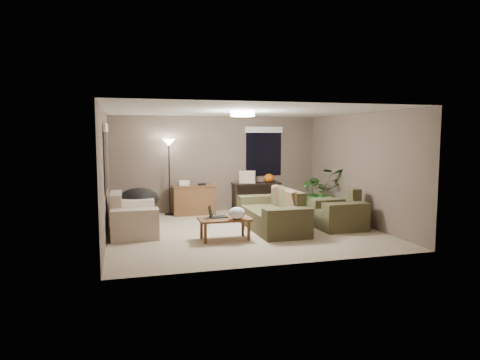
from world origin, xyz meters
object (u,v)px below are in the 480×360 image
object	(u,v)px
floor_lamp	(169,151)
houseplant	(320,197)
papasan_chair	(139,202)
cat_scratching_post	(330,209)
armchair	(339,215)
console_table	(256,194)
desk	(194,200)
coffee_table	(225,221)
loveseat	(132,219)
main_sofa	(273,215)

from	to	relation	value
floor_lamp	houseplant	xyz separation A→B (m)	(3.64, -1.06, -1.13)
papasan_chair	cat_scratching_post	bearing A→B (deg)	-8.95
papasan_chair	floor_lamp	distance (m)	1.60
floor_lamp	cat_scratching_post	xyz separation A→B (m)	(3.69, -1.50, -1.38)
armchair	console_table	size ratio (longest dim) A/B	0.77
armchair	cat_scratching_post	size ratio (longest dim) A/B	2.00
cat_scratching_post	papasan_chair	bearing A→B (deg)	171.05
desk	papasan_chair	xyz separation A→B (m)	(-1.38, -0.65, 0.09)
coffee_table	floor_lamp	xyz separation A→B (m)	(-0.73, 2.93, 1.24)
loveseat	armchair	bearing A→B (deg)	-9.31
armchair	loveseat	bearing A→B (deg)	170.69
coffee_table	houseplant	bearing A→B (deg)	32.70
desk	floor_lamp	distance (m)	1.36
coffee_table	papasan_chair	bearing A→B (deg)	125.63
cat_scratching_post	desk	bearing A→B (deg)	156.41
console_table	floor_lamp	size ratio (longest dim) A/B	0.68
loveseat	houseplant	world-z (taller)	houseplant
console_table	floor_lamp	xyz separation A→B (m)	(-2.29, 0.02, 1.16)
houseplant	floor_lamp	bearing A→B (deg)	163.84
armchair	floor_lamp	bearing A→B (deg)	142.15
coffee_table	console_table	distance (m)	3.30
console_table	papasan_chair	world-z (taller)	papasan_chair
main_sofa	desk	size ratio (longest dim) A/B	2.00
main_sofa	loveseat	bearing A→B (deg)	172.62
main_sofa	floor_lamp	world-z (taller)	floor_lamp
coffee_table	floor_lamp	bearing A→B (deg)	104.08
desk	cat_scratching_post	xyz separation A→B (m)	(3.10, -1.35, -0.16)
main_sofa	desk	distance (m)	2.53
desk	armchair	bearing A→B (deg)	-41.66
houseplant	cat_scratching_post	world-z (taller)	houseplant
houseplant	console_table	bearing A→B (deg)	142.59
main_sofa	loveseat	distance (m)	2.96
floor_lamp	coffee_table	bearing A→B (deg)	-75.92
main_sofa	console_table	size ratio (longest dim) A/B	1.69
armchair	desk	size ratio (longest dim) A/B	0.91
armchair	main_sofa	bearing A→B (deg)	166.67
desk	console_table	bearing A→B (deg)	4.32
houseplant	desk	bearing A→B (deg)	163.48
papasan_chair	houseplant	bearing A→B (deg)	-3.33
loveseat	coffee_table	xyz separation A→B (m)	(1.70, -1.03, 0.06)
coffee_table	cat_scratching_post	xyz separation A→B (m)	(2.96, 1.42, -0.14)
loveseat	papasan_chair	world-z (taller)	loveseat
desk	cat_scratching_post	size ratio (longest dim) A/B	2.20
desk	houseplant	distance (m)	3.19
desk	houseplant	size ratio (longest dim) A/B	0.92
coffee_table	console_table	bearing A→B (deg)	61.76
console_table	houseplant	xyz separation A→B (m)	(1.35, -1.03, 0.03)
coffee_table	desk	xyz separation A→B (m)	(-0.14, 2.77, 0.02)
armchair	coffee_table	distance (m)	2.63
papasan_chair	houseplant	size ratio (longest dim) A/B	0.79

